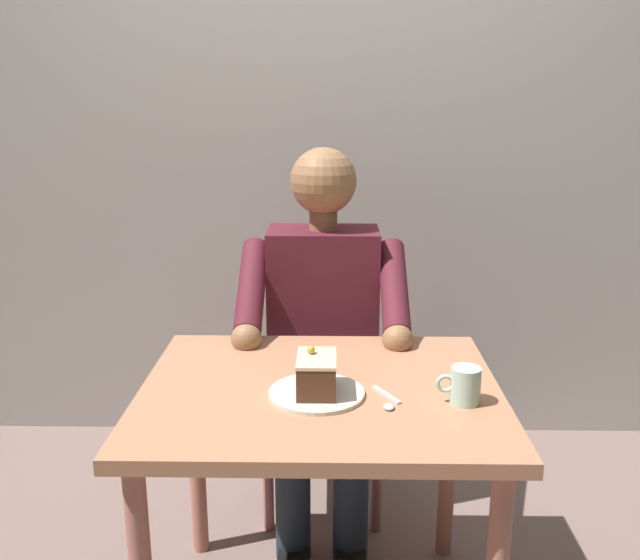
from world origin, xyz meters
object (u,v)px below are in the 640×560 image
seated_person (323,337)px  coffee_cup (465,385)px  dining_table (320,421)px  chair (323,364)px  cake_slice (317,374)px  dessert_spoon (388,401)px

seated_person → coffee_cup: (-0.34, 0.60, 0.10)m
dining_table → chair: 0.69m
chair → cake_slice: chair is taller
dining_table → coffee_cup: coffee_cup is taller
dining_table → dessert_spoon: size_ratio=6.50×
dining_table → coffee_cup: (-0.34, 0.09, 0.14)m
seated_person → dining_table: bearing=90.0°
dining_table → cake_slice: (0.01, 0.05, 0.15)m
chair → cake_slice: bearing=89.3°
cake_slice → coffee_cup: (-0.35, 0.04, -0.01)m
coffee_cup → dining_table: bearing=-14.6°
dining_table → cake_slice: cake_slice is taller
cake_slice → chair: bearing=-90.7°
chair → dessert_spoon: chair is taller
seated_person → cake_slice: bearing=89.1°
chair → coffee_cup: chair is taller
dining_table → chair: chair is taller
chair → dessert_spoon: (-0.16, 0.77, 0.22)m
cake_slice → coffee_cup: 0.35m
dining_table → seated_person: 0.51m
seated_person → dessert_spoon: seated_person is taller
seated_person → cake_slice: size_ratio=8.97×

